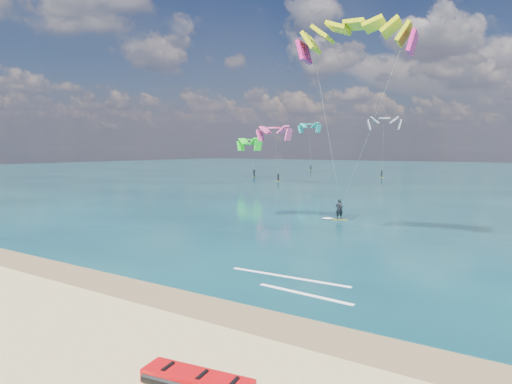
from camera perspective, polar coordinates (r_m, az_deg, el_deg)
ground at (r=51.71m, az=20.16°, el=-1.51°), size 320.00×320.00×0.00m
wet_sand_strip at (r=18.51m, az=-8.30°, el=-13.50°), size 320.00×2.40×0.01m
sea at (r=114.76m, az=27.60°, el=1.88°), size 320.00×200.00×0.04m
kitesurfer_main at (r=34.11m, az=11.29°, el=8.31°), size 10.48×9.48×15.24m
shoreline_foam at (r=20.62m, az=4.86°, el=-11.33°), size 7.03×2.31×0.01m
distant_kites at (r=92.12m, az=21.12°, el=4.74°), size 82.22×40.68×12.64m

